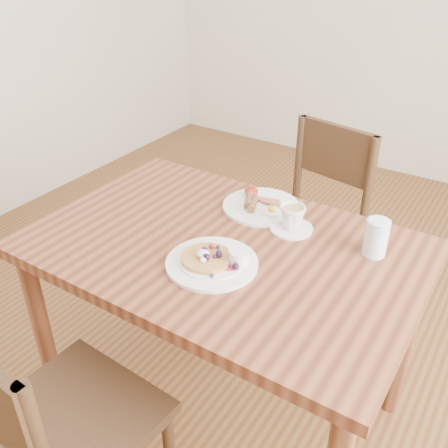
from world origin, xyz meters
name	(u,v)px	position (x,y,z in m)	size (l,w,h in m)	color
ground	(224,405)	(0.00, 0.00, 0.00)	(5.00, 5.00, 0.00)	#5A3319
dining_table	(224,269)	(0.00, 0.00, 0.65)	(1.20, 0.80, 0.75)	brown
chair_near	(52,425)	(-0.12, -0.63, 0.49)	(0.44, 0.44, 0.88)	#3D2516
chair_far	(312,217)	(0.00, 0.72, 0.49)	(0.49, 0.49, 0.88)	#3D2516
pancake_plate	(214,261)	(0.04, -0.11, 0.76)	(0.27, 0.27, 0.06)	white
breakfast_plate	(260,205)	(-0.02, 0.26, 0.76)	(0.27, 0.27, 0.04)	white
teacup_saucer	(292,219)	(0.14, 0.19, 0.79)	(0.14, 0.14, 0.09)	white
water_glass	(376,238)	(0.41, 0.20, 0.81)	(0.07, 0.07, 0.11)	silver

